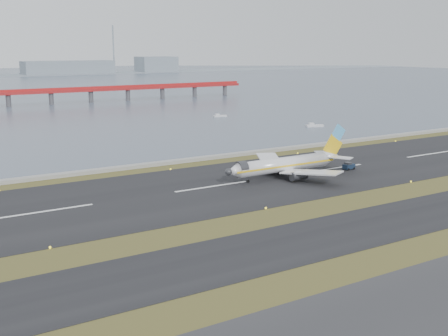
# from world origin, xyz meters

# --- Properties ---
(ground) EXTENTS (1000.00, 1000.00, 0.00)m
(ground) POSITION_xyz_m (0.00, 0.00, 0.00)
(ground) COLOR #374017
(ground) RESTS_ON ground
(taxiway_strip) EXTENTS (1000.00, 18.00, 0.10)m
(taxiway_strip) POSITION_xyz_m (0.00, -12.00, 0.05)
(taxiway_strip) COLOR black
(taxiway_strip) RESTS_ON ground
(runway_strip) EXTENTS (1000.00, 45.00, 0.10)m
(runway_strip) POSITION_xyz_m (0.00, 30.00, 0.05)
(runway_strip) COLOR black
(runway_strip) RESTS_ON ground
(seawall) EXTENTS (1000.00, 2.50, 1.00)m
(seawall) POSITION_xyz_m (0.00, 60.00, 0.50)
(seawall) COLOR gray
(seawall) RESTS_ON ground
(red_pier) EXTENTS (260.00, 5.00, 10.20)m
(red_pier) POSITION_xyz_m (20.00, 250.00, 7.28)
(red_pier) COLOR #AD1D1E
(red_pier) RESTS_ON ground
(airliner) EXTENTS (38.52, 32.89, 12.80)m
(airliner) POSITION_xyz_m (22.34, 28.72, 3.46)
(airliner) COLOR white
(airliner) RESTS_ON ground
(pushback_tug) EXTENTS (3.54, 2.30, 2.16)m
(pushback_tug) POSITION_xyz_m (42.23, 26.76, 1.05)
(pushback_tug) COLOR #132236
(pushback_tug) RESTS_ON ground
(workboat_near) EXTENTS (7.86, 4.70, 1.82)m
(workboat_near) POSITION_xyz_m (89.92, 96.90, 0.58)
(workboat_near) COLOR silver
(workboat_near) RESTS_ON ground
(workboat_far) EXTENTS (6.84, 3.31, 1.59)m
(workboat_far) POSITION_xyz_m (73.70, 147.76, 0.50)
(workboat_far) COLOR silver
(workboat_far) RESTS_ON ground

